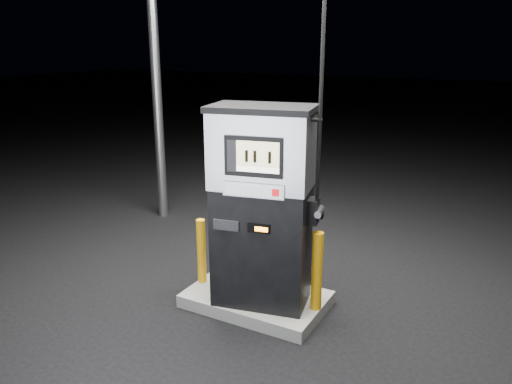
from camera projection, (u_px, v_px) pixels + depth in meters
The scene contains 5 objects.
ground at pixel (257, 305), 5.93m from camera, with size 80.00×80.00×0.00m, color black.
pump_island at pixel (257, 299), 5.90m from camera, with size 1.60×1.00×0.15m, color slate.
fuel_dispenser at pixel (262, 206), 5.41m from camera, with size 1.28×0.87×4.61m.
bollard_left at pixel (201, 251), 6.07m from camera, with size 0.11×0.11×0.81m, color #F3A40D.
bollard_right at pixel (317, 271), 5.43m from camera, with size 0.12×0.12×0.90m, color #F3A40D.
Camera 1 is at (2.53, -4.64, 2.99)m, focal length 35.00 mm.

